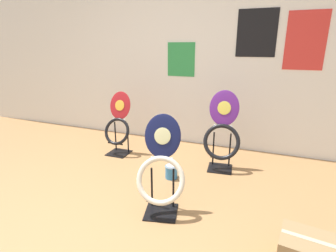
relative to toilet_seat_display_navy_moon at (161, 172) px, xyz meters
name	(u,v)px	position (x,y,z in m)	size (l,w,h in m)	color
ground_plane	(83,238)	(-0.43, -0.54, -0.39)	(14.00, 14.00, 0.00)	#A37547
wall_back	(183,54)	(-0.42, 1.81, 0.91)	(8.00, 0.07, 2.60)	silver
toilet_seat_display_navy_moon	(161,172)	(0.00, 0.00, 0.00)	(0.46, 0.40, 0.86)	black
toilet_seat_display_purple_note	(222,136)	(0.32, 1.05, 0.03)	(0.44, 0.35, 0.93)	black
toilet_seat_display_crimson_swirl	(118,126)	(-1.06, 1.02, -0.01)	(0.37, 0.30, 0.84)	black
paint_can	(171,171)	(-0.14, 0.62, -0.31)	(0.14, 0.14, 0.15)	teal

